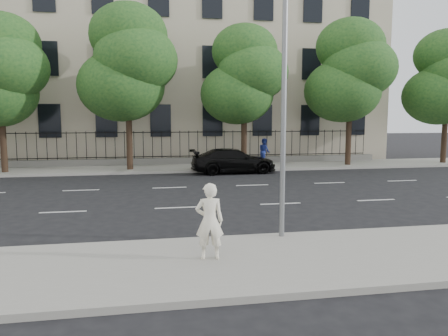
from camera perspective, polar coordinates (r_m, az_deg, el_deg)
name	(u,v)px	position (r m, az deg, el deg)	size (l,w,h in m)	color
ground	(182,224)	(13.84, -5.47, -7.35)	(120.00, 120.00, 0.00)	black
near_sidewalk	(198,265)	(10.01, -3.47, -12.57)	(60.00, 4.00, 0.15)	gray
far_sidewalk	(163,168)	(27.59, -7.95, -0.02)	(60.00, 4.00, 0.15)	gray
lane_markings	(173,196)	(18.47, -6.73, -3.70)	(49.60, 4.62, 0.01)	silver
masonry_building	(157,44)	(36.75, -8.81, 15.70)	(34.60, 12.11, 18.50)	beige
iron_fence	(162,157)	(29.22, -8.11, 1.50)	(30.00, 0.50, 2.20)	slate
street_light	(278,50)	(12.26, 7.12, 15.03)	(0.25, 3.32, 8.05)	slate
tree_b	(1,71)	(27.96, -27.16, 11.22)	(5.53, 5.12, 8.97)	#382619
tree_c	(128,63)	(26.90, -12.42, 13.23)	(5.89, 5.50, 9.80)	#382619
tree_d	(244,75)	(27.53, 2.67, 12.04)	(5.34, 4.94, 8.84)	#382619
tree_e	(350,71)	(29.91, 16.16, 12.07)	(5.71, 5.31, 9.46)	#382619
tree_f	(447,78)	(33.56, 27.09, 10.46)	(5.52, 5.12, 9.01)	#382619
black_sedan	(233,161)	(25.52, 1.25, 0.94)	(2.02, 4.97, 1.44)	black
woman_near	(209,221)	(9.95, -1.91, -6.95)	(0.64, 0.42, 1.75)	white
pedestrian_far	(264,151)	(29.06, 5.30, 2.21)	(0.83, 0.65, 1.71)	#243597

